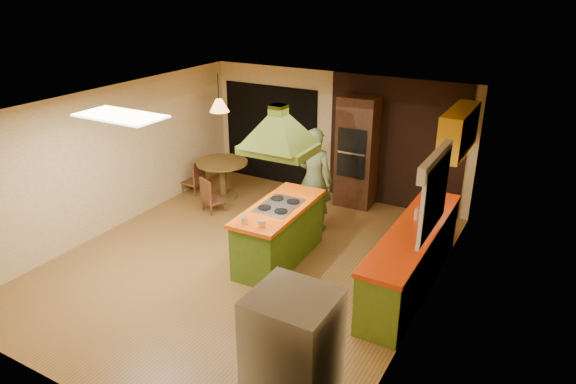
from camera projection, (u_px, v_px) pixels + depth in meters
The scene contains 21 objects.
ground at pixel (247, 261), 8.14m from camera, with size 6.50×6.50×0.00m, color olive.
room_walls at pixel (244, 188), 7.66m from camera, with size 5.50×6.50×6.50m.
ceiling_plane at pixel (242, 106), 7.18m from camera, with size 6.50×6.50×0.00m, color silver.
brick_panel at pixel (395, 144), 9.69m from camera, with size 2.64×0.03×2.50m, color #381E14.
nook_opening at pixel (271, 134), 11.01m from camera, with size 2.20×0.03×2.10m, color black.
right_counter at pixel (412, 257), 7.34m from camera, with size 0.62×3.05×0.92m.
upper_cabinets at pixel (459, 131), 8.00m from camera, with size 0.34×1.40×0.70m, color yellow.
window_right at pixel (436, 179), 6.56m from camera, with size 0.12×1.35×1.06m.
fluor_panel at pixel (120, 116), 6.72m from camera, with size 1.20×0.60×0.03m, color white.
kitchen_island at pixel (279, 233), 8.01m from camera, with size 0.81×1.89×0.95m.
range_hood at pixel (278, 122), 7.33m from camera, with size 1.04×0.75×0.79m.
man at pixel (314, 179), 8.89m from camera, with size 0.67×0.44×1.85m, color #4C582E.
refrigerator at pixel (293, 378), 4.57m from camera, with size 0.71×0.67×1.73m, color silver.
wall_oven at pixel (357, 152), 9.82m from camera, with size 0.74×0.63×2.16m.
dining_table at pixel (223, 172), 10.34m from camera, with size 1.02×1.02×0.77m.
chair_left at pixel (193, 176), 10.65m from camera, with size 0.38×0.38×0.70m, color brown, non-canonical shape.
chair_near at pixel (214, 194), 9.78m from camera, with size 0.38×0.38×0.69m, color brown, non-canonical shape.
pendant_lamp at pixel (219, 105), 9.81m from camera, with size 0.38×0.38×0.24m, color #FF9E3F.
canister_large at pixel (436, 189), 8.18m from camera, with size 0.16×0.16×0.24m, color #FFEBCD.
canister_medium at pixel (431, 198), 7.94m from camera, with size 0.12×0.12×0.17m, color beige.
canister_small at pixel (419, 214), 7.41m from camera, with size 0.12×0.12×0.16m, color beige.
Camera 1 is at (4.04, -5.86, 4.15)m, focal length 32.00 mm.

